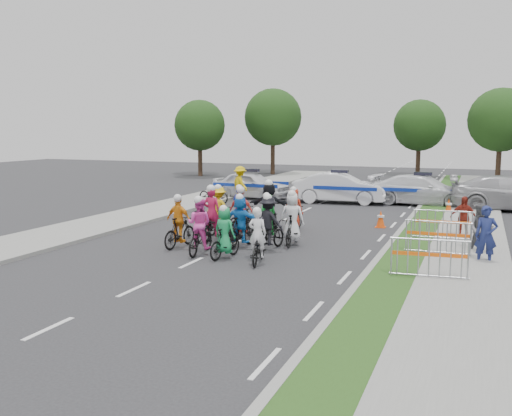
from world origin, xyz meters
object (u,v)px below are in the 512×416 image
at_px(cone_1, 449,206).
at_px(tree_1, 501,120).
at_px(rider_8, 267,222).
at_px(rider_7, 292,224).
at_px(rider_4, 268,228).
at_px(marshal_hiviz, 240,184).
at_px(rider_12, 240,215).
at_px(civilian_sedan, 512,193).
at_px(spectator_2, 463,218).
at_px(spectator_0, 486,235).
at_px(barrier_2, 443,226).
at_px(police_car_2, 422,190).
at_px(rider_3, 179,227).
at_px(rider_5, 241,225).
at_px(rider_10, 219,214).
at_px(rider_11, 269,211).
at_px(tree_0, 200,125).
at_px(tree_3, 273,117).
at_px(rider_9, 242,218).
at_px(spectator_1, 481,229).
at_px(barrier_1, 438,239).
at_px(rider_2, 200,232).
at_px(rider_1, 225,237).
at_px(police_car_1, 339,188).
at_px(barrier_0, 429,260).
at_px(rider_13, 294,213).
at_px(parked_bike, 214,194).
at_px(tree_4, 419,125).
at_px(rider_0, 258,244).
at_px(police_car_0, 251,185).

height_order(cone_1, tree_1, tree_1).
bearing_deg(rider_8, rider_7, 139.36).
height_order(rider_4, marshal_hiviz, marshal_hiviz).
height_order(rider_12, marshal_hiviz, marshal_hiviz).
height_order(civilian_sedan, spectator_2, civilian_sedan).
bearing_deg(tree_1, spectator_0, -91.97).
height_order(spectator_2, barrier_2, spectator_2).
bearing_deg(rider_7, police_car_2, -109.11).
xyz_separation_m(spectator_2, tree_1, (1.66, 23.16, 3.76)).
bearing_deg(rider_3, rider_5, -150.05).
height_order(rider_10, rider_11, rider_11).
xyz_separation_m(tree_0, tree_3, (5.00, 4.00, 0.70)).
relative_size(rider_9, spectator_2, 1.21).
distance_m(rider_5, police_car_2, 13.98).
bearing_deg(spectator_1, barrier_2, 130.49).
xyz_separation_m(barrier_1, cone_1, (-0.17, 9.71, -0.22)).
relative_size(spectator_0, tree_0, 0.28).
distance_m(rider_4, marshal_hiviz, 12.75).
relative_size(spectator_0, spectator_2, 1.12).
distance_m(rider_2, barrier_1, 7.39).
height_order(rider_1, spectator_0, spectator_0).
bearing_deg(tree_0, rider_8, -58.05).
relative_size(spectator_2, barrier_1, 0.78).
bearing_deg(civilian_sedan, cone_1, 123.74).
height_order(police_car_1, tree_3, tree_3).
height_order(rider_8, spectator_2, rider_8).
xyz_separation_m(spectator_2, barrier_0, (-0.64, -6.39, -0.22)).
relative_size(rider_13, civilian_sedan, 0.30).
relative_size(rider_1, spectator_0, 0.96).
height_order(parked_bike, tree_3, tree_3).
xyz_separation_m(rider_13, civilian_sedan, (8.13, 9.05, 0.16)).
height_order(civilian_sedan, tree_4, tree_4).
distance_m(rider_2, spectator_0, 8.57).
distance_m(rider_9, barrier_0, 7.87).
xyz_separation_m(rider_12, cone_1, (7.30, 7.71, -0.26)).
bearing_deg(spectator_0, barrier_2, 108.73).
bearing_deg(rider_2, rider_3, -34.98).
xyz_separation_m(spectator_1, barrier_2, (-1.23, 1.69, -0.25)).
relative_size(rider_9, police_car_1, 0.38).
bearing_deg(rider_9, rider_7, 170.49).
relative_size(police_car_1, marshal_hiviz, 2.57).
bearing_deg(marshal_hiviz, barrier_2, -177.32).
bearing_deg(spectator_2, rider_0, -124.93).
bearing_deg(cone_1, rider_12, -133.45).
height_order(police_car_2, cone_1, police_car_2).
xyz_separation_m(rider_7, rider_9, (-2.16, 0.69, -0.01)).
bearing_deg(rider_1, police_car_0, -61.04).
bearing_deg(spectator_1, rider_0, -144.55).
distance_m(police_car_1, tree_0, 19.99).
bearing_deg(rider_9, tree_0, -51.71).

